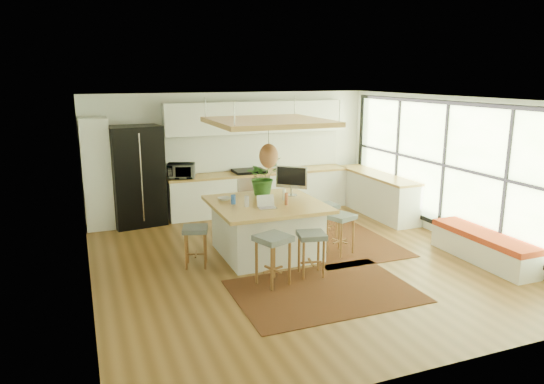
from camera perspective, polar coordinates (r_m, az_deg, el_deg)
name	(u,v)px	position (r m, az deg, el deg)	size (l,w,h in m)	color
floor	(294,260)	(8.58, 2.48, -7.77)	(7.00, 7.00, 0.00)	brown
ceiling	(295,99)	(8.03, 2.68, 10.54)	(7.00, 7.00, 0.00)	white
wall_back	(232,153)	(11.43, -4.57, 4.50)	(6.50, 6.50, 0.00)	white
wall_front	(436,251)	(5.31, 18.16, -6.36)	(6.50, 6.50, 0.00)	white
wall_left	(84,200)	(7.52, -20.69, -0.89)	(7.00, 7.00, 0.00)	white
wall_right	(453,169)	(9.95, 19.96, 2.44)	(7.00, 7.00, 0.00)	white
window_wall	(452,167)	(9.92, 19.85, 2.72)	(0.10, 6.20, 2.60)	black
pantry	(97,174)	(10.69, -19.35, 1.95)	(0.55, 0.60, 2.25)	white
back_counter_base	(260,193)	(11.48, -1.40, -0.06)	(4.20, 0.60, 0.88)	white
back_counter_top	(260,173)	(11.38, -1.41, 2.20)	(4.24, 0.64, 0.05)	#AF843E
backsplash	(255,151)	(11.59, -1.93, 4.64)	(4.20, 0.02, 0.80)	white
upper_cabinets	(257,117)	(11.34, -1.69, 8.53)	(4.20, 0.34, 0.70)	white
range	(250,191)	(11.39, -2.58, 0.13)	(0.76, 0.62, 1.00)	#A5A5AA
right_counter_base	(377,195)	(11.50, 11.88, -0.32)	(0.60, 2.50, 0.88)	white
right_counter_top	(378,175)	(11.40, 11.99, 1.93)	(0.64, 2.54, 0.05)	#AF843E
window_bench	(483,247)	(9.17, 22.92, -5.80)	(0.52, 2.00, 0.50)	white
ceiling_panel	(269,138)	(8.34, -0.39, 6.17)	(1.86, 1.86, 0.80)	#AF843E
rug_near	(324,291)	(7.45, 5.96, -11.16)	(2.60, 1.80, 0.01)	black
rug_right	(338,240)	(9.63, 7.55, -5.48)	(1.80, 2.60, 0.01)	black
fridge	(136,181)	(10.75, -15.20, 1.22)	(1.03, 0.81, 2.07)	black
island	(266,228)	(8.73, -0.65, -4.16)	(1.85, 1.85, 0.93)	#AF843E
stool_near_left	(273,262)	(7.50, 0.12, -8.02)	(0.46, 0.46, 0.77)	#4F5758
stool_near_right	(311,254)	(7.86, 4.49, -7.05)	(0.41, 0.41, 0.70)	#4F5758
stool_right_front	(340,234)	(8.85, 7.78, -4.79)	(0.42, 0.42, 0.71)	#4F5758
stool_right_back	(326,219)	(9.70, 6.14, -3.13)	(0.39, 0.39, 0.67)	#4F5758
stool_left_side	(196,246)	(8.30, -8.70, -6.05)	(0.40, 0.40, 0.67)	#4F5758
laptop	(267,201)	(8.20, -0.54, -1.06)	(0.29, 0.31, 0.22)	#A5A5AA
monitor	(291,182)	(9.06, 2.24, 1.20)	(0.59, 0.21, 0.55)	#A5A5AA
microwave	(181,169)	(10.82, -10.32, 2.57)	(0.57, 0.31, 0.38)	#A5A5AA
island_plant	(263,180)	(9.12, -1.09, 1.33)	(0.61, 0.68, 0.53)	#1E4C19
island_bowl	(224,199)	(8.79, -5.48, -0.78)	(0.21, 0.21, 0.05)	white
island_bottle_0	(234,199)	(8.50, -4.36, -0.76)	(0.07, 0.07, 0.19)	blue
island_bottle_1	(247,201)	(8.32, -2.87, -1.05)	(0.07, 0.07, 0.19)	silver
island_bottle_2	(286,200)	(8.40, 1.66, -0.89)	(0.07, 0.07, 0.19)	#A75A37
island_bottle_3	(284,195)	(8.76, 1.37, -0.32)	(0.07, 0.07, 0.19)	white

